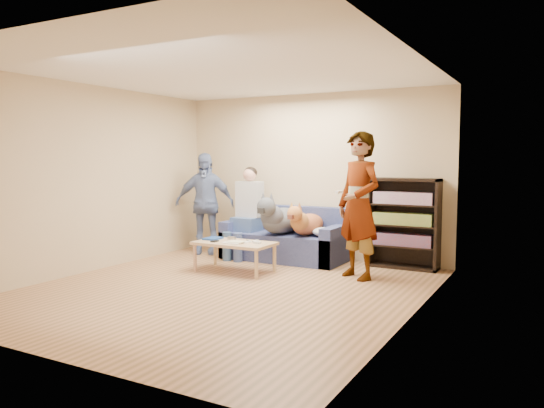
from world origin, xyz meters
The scene contains 27 objects.
ground centered at (0.00, 0.00, 0.00)m, with size 5.00×5.00×0.00m, color olive.
ceiling centered at (0.00, 0.00, 2.60)m, with size 5.00×5.00×0.00m, color white.
wall_back centered at (0.00, 2.50, 1.30)m, with size 4.50×4.50×0.00m, color tan.
wall_front centered at (0.00, -2.50, 1.30)m, with size 4.50×4.50×0.00m, color tan.
wall_left centered at (-2.25, 0.00, 1.30)m, with size 5.00×5.00×0.00m, color tan.
wall_right centered at (2.25, 0.00, 1.30)m, with size 5.00×5.00×0.00m, color tan.
blanket centered at (0.49, 1.95, 0.50)m, with size 0.40×0.34×0.14m, color silver.
person_standing_right centered at (1.20, 1.38, 0.97)m, with size 0.71×0.46×1.94m, color gray.
person_standing_left centered at (-1.66, 1.91, 0.84)m, with size 0.98×0.41×1.67m, color #7083B3.
held_controller centered at (1.00, 1.18, 1.15)m, with size 0.04×0.13×0.03m, color white.
notebook_blue centered at (-0.85, 0.98, 0.43)m, with size 0.20×0.26×0.03m, color navy.
papers centered at (-0.40, 0.83, 0.43)m, with size 0.26×0.20×0.01m, color silver.
magazine centered at (-0.37, 0.85, 0.44)m, with size 0.22×0.17×0.01m, color beige.
camera_silver centered at (-0.57, 1.05, 0.45)m, with size 0.11×0.06×0.05m, color #B8B9BD.
controller_a centered at (-0.17, 1.03, 0.43)m, with size 0.04×0.13×0.03m, color white.
controller_b centered at (-0.09, 0.95, 0.43)m, with size 0.09×0.06×0.03m, color silver.
headphone_cup_a centered at (-0.25, 0.91, 0.43)m, with size 0.07×0.07×0.02m, color white.
headphone_cup_b centered at (-0.25, 0.99, 0.43)m, with size 0.07×0.07×0.02m, color white.
pen_orange centered at (-0.47, 0.77, 0.42)m, with size 0.01×0.01×0.14m, color orange.
pen_black centered at (-0.33, 1.11, 0.42)m, with size 0.01×0.01×0.14m, color black.
wallet centered at (-0.70, 0.81, 0.43)m, with size 0.07×0.12×0.01m, color black.
sofa centered at (-0.25, 2.10, 0.28)m, with size 1.90×0.85×0.82m.
person_seated centered at (-0.89, 1.97, 0.77)m, with size 0.40×0.73×1.47m.
dog_gray centered at (-0.25, 1.88, 0.66)m, with size 0.46×1.27×0.67m.
dog_tan centered at (0.16, 1.95, 0.62)m, with size 0.37×1.15×0.54m.
coffee_table centered at (-0.45, 0.93, 0.37)m, with size 1.10×0.60×0.42m.
bookshelf centered at (1.55, 2.33, 0.68)m, with size 1.00×0.34×1.30m.
Camera 1 is at (3.52, -5.23, 1.59)m, focal length 35.00 mm.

